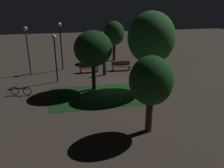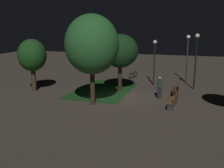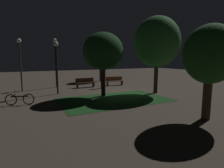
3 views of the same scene
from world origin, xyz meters
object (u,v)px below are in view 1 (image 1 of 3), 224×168
bench_near_trees (121,65)px  tree_near_wall (151,38)px  bench_lawn_edge (89,67)px  bicycle (21,91)px  tree_back_left (93,49)px  tree_back_right (114,34)px  lamp_post_plaza_east (55,50)px  pedestrian (104,66)px  tree_lawn_side (151,81)px  lamp_post_path_center (27,42)px  lamp_post_near_wall (61,38)px

bench_near_trees → tree_near_wall: size_ratio=0.31×
bench_lawn_edge → bicycle: bicycle is taller
bench_near_trees → tree_back_left: (3.22, 4.48, 2.72)m
tree_back_right → lamp_post_plaza_east: (6.18, 6.04, -0.22)m
bicycle → pedestrian: bearing=-153.1°
bench_lawn_edge → tree_lawn_side: tree_lawn_side is taller
tree_lawn_side → bicycle: 10.24m
tree_lawn_side → tree_near_wall: (-2.12, -5.92, 1.12)m
tree_lawn_side → lamp_post_plaza_east: size_ratio=1.05×
bench_lawn_edge → tree_back_left: tree_back_left is taller
bench_near_trees → lamp_post_path_center: size_ratio=0.42×
tree_back_left → lamp_post_path_center: (5.28, -5.01, -0.23)m
lamp_post_plaza_east → lamp_post_path_center: (2.46, -2.69, 0.22)m
tree_back_left → tree_lawn_side: tree_back_left is taller
lamp_post_path_center → pedestrian: lamp_post_path_center is taller
tree_back_left → lamp_post_plaza_east: 3.68m
lamp_post_plaza_east → lamp_post_path_center: lamp_post_path_center is taller
tree_near_wall → lamp_post_plaza_east: 7.74m
bench_near_trees → lamp_post_plaza_east: (6.03, 2.16, 2.27)m
lamp_post_plaza_east → tree_lawn_side: bearing=118.6°
bench_lawn_edge → tree_near_wall: size_ratio=0.31×
tree_back_right → bench_near_trees: bearing=87.9°
tree_lawn_side → tree_back_right: 15.06m
lamp_post_plaza_east → bicycle: bearing=43.3°
tree_back_right → tree_lawn_side: bearing=85.1°
tree_lawn_side → bicycle: size_ratio=2.65×
pedestrian → lamp_post_near_wall: bearing=-32.8°
tree_near_wall → bicycle: (9.60, -0.61, -3.62)m
bicycle → bench_lawn_edge: bearing=-140.1°
lamp_post_near_wall → lamp_post_plaza_east: size_ratio=1.15×
tree_back_left → lamp_post_plaza_east: (2.82, -2.32, -0.45)m
tree_near_wall → lamp_post_near_wall: tree_near_wall is taller
bench_near_trees → tree_near_wall: (-0.98, 5.20, 3.49)m
lamp_post_path_center → bicycle: size_ratio=2.76×
tree_back_right → bicycle: (8.76, 8.48, -2.63)m
tree_lawn_side → pedestrian: 10.20m
tree_lawn_side → lamp_post_near_wall: bearing=-70.4°
tree_back_left → lamp_post_path_center: 7.28m
bench_lawn_edge → tree_back_right: tree_back_right is taller
bench_near_trees → tree_back_right: tree_back_right is taller
tree_near_wall → lamp_post_path_center: bearing=-31.2°
tree_back_left → pedestrian: tree_back_left is taller
bench_lawn_edge → tree_lawn_side: size_ratio=0.44×
lamp_post_plaza_east → pedestrian: lamp_post_plaza_east is taller
tree_near_wall → tree_back_right: size_ratio=1.37×
bench_lawn_edge → tree_lawn_side: bearing=100.1°
tree_back_right → tree_back_left: bearing=68.1°
pedestrian → tree_back_left: bearing=67.4°
bench_lawn_edge → tree_near_wall: bearing=128.3°
tree_back_left → bicycle: tree_back_left is taller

